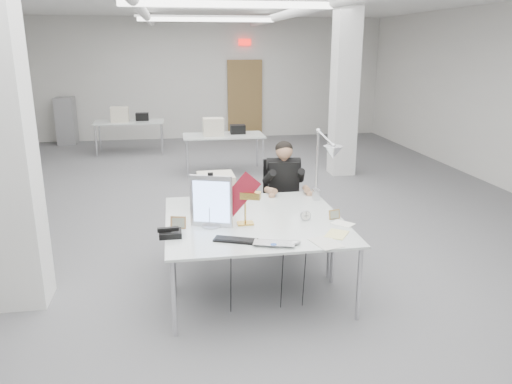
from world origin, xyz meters
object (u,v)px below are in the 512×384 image
beige_monitor (216,191)px  laptop (274,246)px  office_chair (282,201)px  architect_lamp (324,169)px  desk_phone (170,234)px  bankers_lamp (245,206)px  monitor (211,201)px  desk_main (262,236)px  seated_person (284,176)px

beige_monitor → laptop: bearing=-73.7°
office_chair → architect_lamp: (0.26, -0.87, 0.62)m
laptop → desk_phone: 0.99m
bankers_lamp → monitor: bearing=-159.2°
architect_lamp → beige_monitor: bearing=178.7°
desk_main → laptop: bearing=-81.6°
office_chair → bankers_lamp: bearing=-110.9°
desk_main → desk_phone: desk_phone is taller
beige_monitor → bankers_lamp: bearing=-70.2°
seated_person → bankers_lamp: size_ratio=2.11×
architect_lamp → monitor: bearing=-153.8°
beige_monitor → desk_phone: bearing=-122.9°
desk_main → bankers_lamp: (-0.11, 0.31, 0.20)m
office_chair → monitor: bearing=-121.2°
desk_main → beige_monitor: size_ratio=4.60×
monitor → architect_lamp: size_ratio=0.62×
office_chair → laptop: office_chair is taller
monitor → desk_phone: size_ratio=2.49×
seated_person → bankers_lamp: (-0.67, -1.26, 0.04)m
monitor → laptop: 0.84m
desk_main → laptop: 0.33m
seated_person → laptop: 1.97m
laptop → bankers_lamp: bearing=120.9°
bankers_lamp → desk_phone: bearing=-143.8°
monitor → desk_phone: bearing=-133.6°
office_chair → monitor: (-1.01, -1.31, 0.45)m
bankers_lamp → desk_phone: bankers_lamp is taller
bankers_lamp → architect_lamp: architect_lamp is taller
architect_lamp → seated_person: bearing=114.2°
laptop → beige_monitor: beige_monitor is taller
office_chair → beige_monitor: 1.21m
beige_monitor → monitor: bearing=-100.6°
seated_person → desk_phone: size_ratio=3.87×
desk_phone → beige_monitor: bearing=58.0°
laptop → desk_phone: (-0.90, 0.42, 0.01)m
desk_phone → architect_lamp: 1.83m
seated_person → monitor: seated_person is taller
seated_person → desk_main: bearing=-103.3°
seated_person → beige_monitor: 1.12m
laptop → beige_monitor: 1.32m
office_chair → bankers_lamp: 1.52m
monitor → beige_monitor: bearing=99.8°
desk_main → beige_monitor: bearing=110.8°
seated_person → laptop: size_ratio=2.18×
seated_person → architect_lamp: bearing=-66.3°
monitor → beige_monitor: 0.62m
monitor → office_chair: bearing=71.7°
laptop → architect_lamp: 1.38m
bankers_lamp → beige_monitor: 0.65m
laptop → desk_phone: bearing=171.4°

